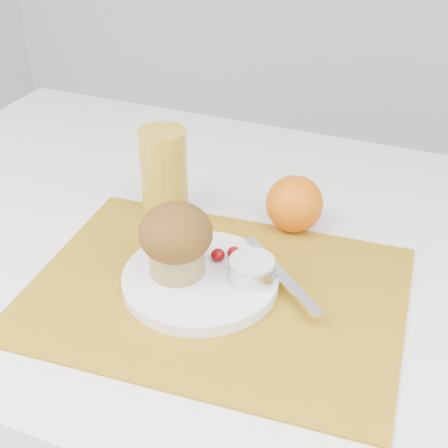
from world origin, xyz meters
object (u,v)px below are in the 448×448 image
at_px(orange, 294,204).
at_px(juice_glass, 164,175).
at_px(muffin, 176,239).
at_px(table, 214,406).
at_px(plate, 201,279).

bearing_deg(orange, juice_glass, -168.70).
bearing_deg(muffin, orange, 61.56).
height_order(orange, muffin, muffin).
bearing_deg(juice_glass, muffin, -57.96).
relative_size(table, muffin, 12.41).
bearing_deg(table, muffin, -87.24).
bearing_deg(table, plate, -73.29).
distance_m(table, juice_glass, 0.45).
xyz_separation_m(table, plate, (0.04, -0.12, 0.39)).
bearing_deg(plate, juice_glass, 130.71).
height_order(table, juice_glass, juice_glass).
bearing_deg(juice_glass, orange, 11.30).
bearing_deg(muffin, plate, 9.03).
bearing_deg(table, orange, 29.08).
height_order(orange, juice_glass, juice_glass).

